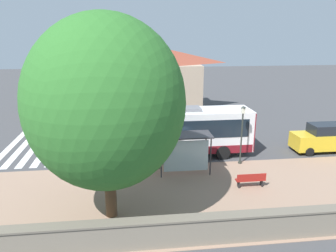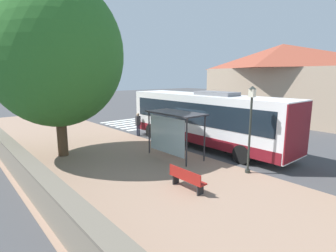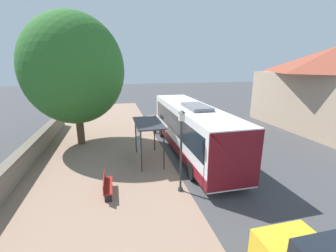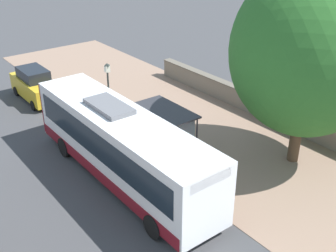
{
  "view_description": "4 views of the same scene",
  "coord_description": "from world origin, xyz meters",
  "px_view_note": "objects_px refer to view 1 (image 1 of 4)",
  "views": [
    {
      "loc": [
        -20.29,
        2.67,
        8.73
      ],
      "look_at": [
        0.56,
        0.18,
        2.56
      ],
      "focal_mm": 35.0,
      "sensor_mm": 36.0,
      "label": 1
    },
    {
      "loc": [
        -10.75,
        -10.99,
        4.45
      ],
      "look_at": [
        1.07,
        2.74,
        0.98
      ],
      "focal_mm": 28.0,
      "sensor_mm": 36.0,
      "label": 2
    },
    {
      "loc": [
        -3.25,
        -13.95,
        5.95
      ],
      "look_at": [
        0.81,
        2.89,
        1.22
      ],
      "focal_mm": 24.0,
      "sensor_mm": 36.0,
      "label": 3
    },
    {
      "loc": [
        10.16,
        14.19,
        11.13
      ],
      "look_at": [
        -0.41,
        0.61,
        2.38
      ],
      "focal_mm": 45.0,
      "sensor_mm": 36.0,
      "label": 4
    }
  ],
  "objects_px": {
    "bench": "(251,180)",
    "parked_car_behind_bus": "(324,138)",
    "pedestrian": "(94,153)",
    "street_lamp_near": "(242,130)",
    "bus_shelter": "(185,142)",
    "shade_tree": "(106,103)",
    "bus": "(170,131)"
  },
  "relations": [
    {
      "from": "bus_shelter",
      "to": "pedestrian",
      "type": "bearing_deg",
      "value": 74.5
    },
    {
      "from": "pedestrian",
      "to": "bench",
      "type": "relative_size",
      "value": 1.01
    },
    {
      "from": "bus_shelter",
      "to": "pedestrian",
      "type": "xyz_separation_m",
      "value": [
        1.59,
        5.75,
        -1.06
      ]
    },
    {
      "from": "bench",
      "to": "shade_tree",
      "type": "relative_size",
      "value": 0.18
    },
    {
      "from": "street_lamp_near",
      "to": "parked_car_behind_bus",
      "type": "xyz_separation_m",
      "value": [
        1.56,
        -6.93,
        -1.38
      ]
    },
    {
      "from": "street_lamp_near",
      "to": "bench",
      "type": "bearing_deg",
      "value": 170.95
    },
    {
      "from": "shade_tree",
      "to": "parked_car_behind_bus",
      "type": "distance_m",
      "value": 17.47
    },
    {
      "from": "pedestrian",
      "to": "bus",
      "type": "bearing_deg",
      "value": -73.12
    },
    {
      "from": "bus",
      "to": "pedestrian",
      "type": "xyz_separation_m",
      "value": [
        -1.58,
        5.21,
        -0.81
      ]
    },
    {
      "from": "bench",
      "to": "parked_car_behind_bus",
      "type": "xyz_separation_m",
      "value": [
        5.02,
        -7.48,
        0.54
      ]
    },
    {
      "from": "bus_shelter",
      "to": "bus",
      "type": "bearing_deg",
      "value": 9.58
    },
    {
      "from": "bus",
      "to": "shade_tree",
      "type": "relative_size",
      "value": 1.22
    },
    {
      "from": "bus_shelter",
      "to": "shade_tree",
      "type": "relative_size",
      "value": 0.35
    },
    {
      "from": "bench",
      "to": "shade_tree",
      "type": "bearing_deg",
      "value": 104.94
    },
    {
      "from": "shade_tree",
      "to": "parked_car_behind_bus",
      "type": "height_order",
      "value": "shade_tree"
    },
    {
      "from": "bus",
      "to": "shade_tree",
      "type": "xyz_separation_m",
      "value": [
        -7.64,
        3.83,
        3.79
      ]
    },
    {
      "from": "bus_shelter",
      "to": "shade_tree",
      "type": "height_order",
      "value": "shade_tree"
    },
    {
      "from": "pedestrian",
      "to": "street_lamp_near",
      "type": "distance_m",
      "value": 9.85
    },
    {
      "from": "pedestrian",
      "to": "bench",
      "type": "bearing_deg",
      "value": -113.39
    },
    {
      "from": "bus_shelter",
      "to": "shade_tree",
      "type": "bearing_deg",
      "value": 135.69
    },
    {
      "from": "bench",
      "to": "parked_car_behind_bus",
      "type": "relative_size",
      "value": 0.37
    },
    {
      "from": "pedestrian",
      "to": "street_lamp_near",
      "type": "relative_size",
      "value": 0.43
    },
    {
      "from": "bench",
      "to": "parked_car_behind_bus",
      "type": "distance_m",
      "value": 9.02
    },
    {
      "from": "pedestrian",
      "to": "parked_car_behind_bus",
      "type": "xyz_separation_m",
      "value": [
        1.04,
        -16.67,
        -0.01
      ]
    },
    {
      "from": "shade_tree",
      "to": "street_lamp_near",
      "type": "bearing_deg",
      "value": -56.47
    },
    {
      "from": "bench",
      "to": "street_lamp_near",
      "type": "relative_size",
      "value": 0.43
    },
    {
      "from": "street_lamp_near",
      "to": "shade_tree",
      "type": "distance_m",
      "value": 10.53
    },
    {
      "from": "parked_car_behind_bus",
      "to": "bench",
      "type": "bearing_deg",
      "value": 123.87
    },
    {
      "from": "bus_shelter",
      "to": "pedestrian",
      "type": "height_order",
      "value": "bus_shelter"
    },
    {
      "from": "parked_car_behind_bus",
      "to": "shade_tree",
      "type": "bearing_deg",
      "value": 114.92
    },
    {
      "from": "street_lamp_near",
      "to": "pedestrian",
      "type": "bearing_deg",
      "value": 86.93
    },
    {
      "from": "bus_shelter",
      "to": "bench",
      "type": "relative_size",
      "value": 1.96
    }
  ]
}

